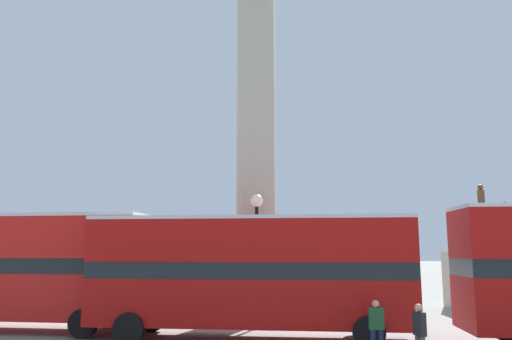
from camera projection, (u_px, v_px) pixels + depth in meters
name	position (u px, v px, depth m)	size (l,w,h in m)	color
ground_plane	(256.00, 318.00, 22.10)	(200.00, 200.00, 0.00)	gray
monument_column	(256.00, 153.00, 23.25)	(4.47, 4.47, 19.12)	#ADA593
bus_b	(6.00, 266.00, 19.02)	(10.99, 3.08, 4.32)	red
bus_c	(250.00, 270.00, 17.13)	(11.01, 3.25, 4.14)	#A80F0C
equestrian_statue	(487.00, 274.00, 25.07)	(3.93, 3.08, 6.30)	#ADA593
street_lamp	(257.00, 241.00, 19.65)	(0.51, 0.51, 5.17)	black
pedestrian_near_lamp	(376.00, 326.00, 14.15)	(0.44, 0.24, 1.58)	#192347
pedestrian_by_plinth	(420.00, 332.00, 13.16)	(0.33, 0.45, 1.59)	#4C473D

